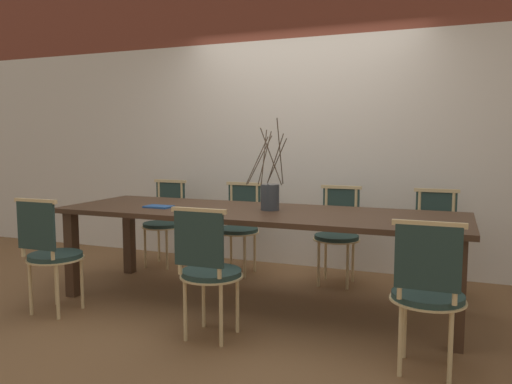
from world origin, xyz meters
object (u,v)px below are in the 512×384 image
(dining_table, at_px, (256,220))
(book_stack, at_px, (159,207))
(chair_near_center, at_px, (428,290))
(chair_far_center, at_px, (338,231))
(vase_centerpiece, at_px, (270,195))

(dining_table, bearing_deg, book_stack, -170.22)
(dining_table, xyz_separation_m, book_stack, (-0.83, -0.14, 0.09))
(chair_near_center, xyz_separation_m, chair_far_center, (-0.87, 1.64, 0.00))
(dining_table, height_order, vase_centerpiece, vase_centerpiece)
(chair_near_center, height_order, vase_centerpiece, vase_centerpiece)
(book_stack, bearing_deg, chair_near_center, -17.07)
(dining_table, bearing_deg, chair_far_center, 58.62)
(dining_table, xyz_separation_m, vase_centerpiece, (0.10, 0.06, 0.20))
(dining_table, xyz_separation_m, chair_near_center, (1.37, -0.82, -0.20))
(dining_table, relative_size, chair_near_center, 3.61)
(dining_table, distance_m, book_stack, 0.85)
(dining_table, height_order, chair_far_center, chair_far_center)
(chair_far_center, relative_size, vase_centerpiece, 1.23)
(dining_table, xyz_separation_m, chair_far_center, (0.50, 0.82, -0.20))
(chair_near_center, height_order, book_stack, chair_near_center)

